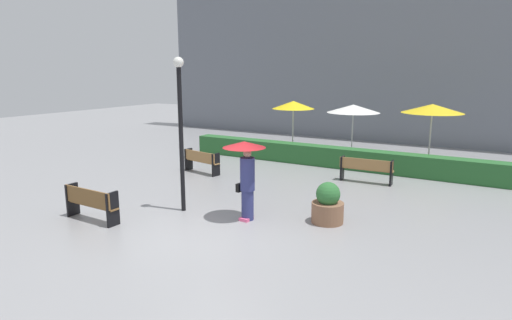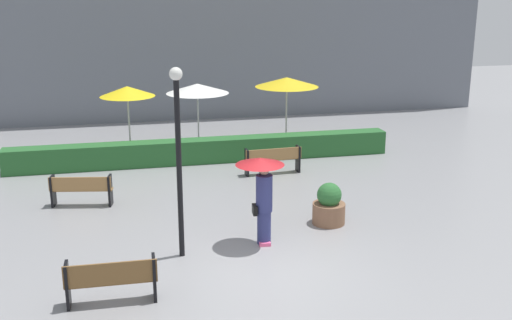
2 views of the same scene
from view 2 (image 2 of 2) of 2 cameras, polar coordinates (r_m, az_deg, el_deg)
The scene contains 12 objects.
ground_plane at distance 13.35m, azimuth 1.24°, elevation -9.82°, with size 60.00×60.00×0.00m, color gray.
bench_back_row at distance 19.52m, azimuth 1.58°, elevation 0.16°, with size 1.84×0.44×0.85m.
bench_far_left at distance 17.33m, azimuth -15.89°, elevation -2.54°, with size 1.69×0.66×0.85m.
bench_near_left at distance 12.00m, azimuth -13.26°, elevation -10.66°, with size 1.72×0.40×0.88m.
pedestrian_with_umbrella at distance 13.98m, azimuth 0.56°, elevation -2.40°, with size 1.11×1.11×2.07m.
planter_pot at distance 15.58m, azimuth 6.76°, elevation -4.26°, with size 0.82×0.82×1.07m.
lamp_post at distance 13.11m, azimuth -7.21°, elevation 1.42°, with size 0.28×0.28×4.18m.
patio_umbrella_yellow at distance 21.72m, azimuth -11.83°, elevation 6.23°, with size 1.89×1.89×2.48m.
patio_umbrella_white at distance 22.70m, azimuth -5.45°, elevation 6.60°, with size 2.30×2.30×2.36m.
patio_umbrella_yellow_far at distance 23.00m, azimuth 2.87°, elevation 7.21°, with size 2.36×2.36×2.54m.
hedge_strip at distance 20.96m, azimuth -4.84°, elevation 0.87°, with size 12.94×0.70×0.80m, color #28602D.
building_facade at distance 27.85m, azimuth -6.88°, elevation 14.22°, with size 28.00×1.20×10.15m, color slate.
Camera 2 is at (-2.93, -11.68, 5.76)m, focal length 43.21 mm.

